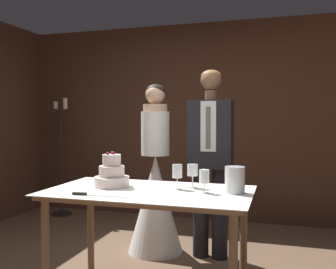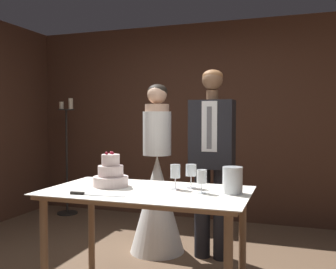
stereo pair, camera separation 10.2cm
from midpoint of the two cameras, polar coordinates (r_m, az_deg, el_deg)
The scene contains 11 objects.
wall_back at distance 4.97m, azimuth 6.92°, elevation 1.97°, with size 5.21×0.12×2.57m, color #472B1E.
cake_table at distance 2.75m, azimuth -2.17°, elevation -10.32°, with size 1.47×0.83×0.81m.
tiered_cake at distance 2.89m, azimuth -7.72°, elevation -6.09°, with size 0.27×0.27×0.27m.
cake_knife at distance 2.61m, azimuth -11.21°, elevation -8.88°, with size 0.39×0.05×0.02m.
wine_glass_near at distance 2.74m, azimuth 2.20°, elevation -5.81°, with size 0.07×0.07×0.18m.
wine_glass_middle at distance 2.62m, azimuth 6.29°, elevation -6.49°, with size 0.07×0.07×0.16m.
wine_glass_far at distance 2.80m, azimuth 4.58°, elevation -5.63°, with size 0.08×0.08×0.18m.
hurricane_candle at distance 2.65m, azimuth 10.91°, elevation -6.94°, with size 0.14×0.14×0.18m.
bride at distance 3.75m, azimuth -0.87°, elevation -8.59°, with size 0.54×0.54×1.66m.
groom at distance 3.55m, azimuth 7.55°, elevation -3.06°, with size 0.41×0.25×1.78m.
candle_stand at distance 5.36m, azimuth -14.62°, elevation -3.99°, with size 0.28×0.28×1.60m.
Camera 2 is at (1.06, -2.51, 1.32)m, focal length 40.00 mm.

